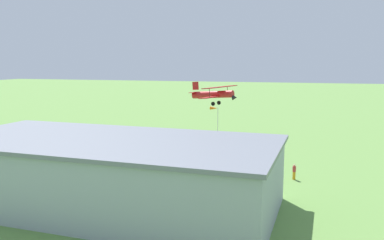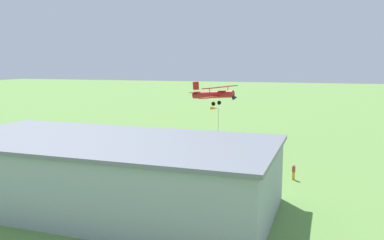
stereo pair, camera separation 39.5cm
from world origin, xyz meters
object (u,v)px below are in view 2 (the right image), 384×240
(person_watching_takeoff, at_px, (86,150))
(windsock, at_px, (215,110))
(biplane, at_px, (215,94))
(person_by_parked_cars, at_px, (117,155))
(car_white, at_px, (14,153))
(person_beside_truck, at_px, (294,172))
(person_at_fence_line, at_px, (253,159))
(hangar, at_px, (107,172))
(car_green, at_px, (52,155))

(person_watching_takeoff, height_order, windsock, windsock)
(biplane, height_order, person_by_parked_cars, biplane)
(car_white, bearing_deg, person_beside_truck, -178.42)
(person_at_fence_line, distance_m, windsock, 18.84)
(hangar, relative_size, windsock, 5.56)
(biplane, bearing_deg, windsock, -76.99)
(person_beside_truck, xyz_separation_m, person_watching_takeoff, (28.62, -3.56, -0.12))
(hangar, bearing_deg, windsock, -92.77)
(person_beside_truck, relative_size, person_by_parked_cars, 1.08)
(person_at_fence_line, bearing_deg, car_white, 11.11)
(car_green, xyz_separation_m, person_by_parked_cars, (-8.12, -2.84, -0.06))
(person_beside_truck, height_order, person_by_parked_cars, person_beside_truck)
(person_at_fence_line, xyz_separation_m, person_watching_takeoff, (23.25, 1.62, -0.03))
(person_at_fence_line, xyz_separation_m, windsock, (8.92, -16.07, 4.13))
(biplane, height_order, person_beside_truck, biplane)
(biplane, relative_size, car_green, 1.98)
(hangar, height_order, car_green, hangar)
(person_at_fence_line, height_order, windsock, windsock)
(biplane, bearing_deg, car_white, 36.80)
(car_green, distance_m, person_beside_truck, 31.06)
(hangar, xyz_separation_m, person_by_parked_cars, (6.96, -15.33, -2.32))
(car_green, relative_size, person_watching_takeoff, 3.07)
(car_white, relative_size, person_at_fence_line, 2.81)
(person_at_fence_line, relative_size, person_beside_truck, 0.90)
(person_at_fence_line, bearing_deg, biplane, -55.70)
(windsock, bearing_deg, hangar, 87.23)
(hangar, xyz_separation_m, biplane, (-2.72, -30.06, 4.97))
(person_watching_takeoff, bearing_deg, hangar, 126.84)
(person_at_fence_line, relative_size, windsock, 0.29)
(person_beside_truck, height_order, windsock, windsock)
(hangar, bearing_deg, biplane, -95.17)
(person_watching_takeoff, relative_size, windsock, 0.28)
(windsock, bearing_deg, person_at_fence_line, 119.03)
(person_by_parked_cars, bearing_deg, car_green, 19.29)
(person_at_fence_line, distance_m, person_watching_takeoff, 23.30)
(person_beside_truck, bearing_deg, biplane, -51.62)
(hangar, distance_m, person_beside_truck, 20.92)
(person_beside_truck, bearing_deg, person_watching_takeoff, -7.09)
(hangar, distance_m, person_watching_takeoff, 21.23)
(person_beside_truck, height_order, person_watching_takeoff, person_beside_truck)
(hangar, distance_m, car_white, 24.45)
(biplane, xyz_separation_m, car_green, (17.80, 17.57, -7.23))
(car_green, relative_size, person_by_parked_cars, 2.90)
(hangar, xyz_separation_m, car_green, (15.08, -12.49, -2.26))
(car_white, relative_size, person_by_parked_cars, 2.75)
(person_by_parked_cars, height_order, person_watching_takeoff, person_by_parked_cars)
(car_white, bearing_deg, car_green, -178.23)
(person_watching_takeoff, bearing_deg, car_white, 28.73)
(person_at_fence_line, relative_size, person_watching_takeoff, 1.03)
(biplane, height_order, car_white, biplane)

